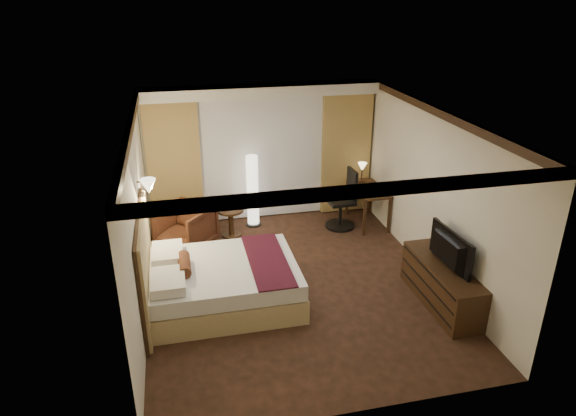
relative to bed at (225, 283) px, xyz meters
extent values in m
cube|color=black|center=(1.11, 0.24, -0.32)|extent=(4.50, 5.50, 0.01)
cube|color=white|center=(1.11, 0.24, 2.38)|extent=(4.50, 5.50, 0.01)
cube|color=white|center=(1.11, 2.99, 1.03)|extent=(4.50, 0.02, 2.70)
cube|color=white|center=(-1.14, 0.24, 1.03)|extent=(0.02, 5.50, 2.70)
cube|color=white|center=(3.36, 0.24, 1.03)|extent=(0.02, 5.50, 2.70)
cube|color=white|center=(1.11, 2.74, 2.28)|extent=(4.50, 0.50, 0.20)
cube|color=silver|center=(1.11, 2.91, 0.93)|extent=(2.48, 0.04, 2.45)
cube|color=tan|center=(-0.59, 2.85, 0.93)|extent=(1.00, 0.14, 2.45)
cube|color=tan|center=(2.81, 2.85, 0.93)|extent=(1.00, 0.14, 2.45)
imported|color=#482415|center=(-0.49, 1.89, 0.12)|extent=(1.15, 1.15, 0.87)
imported|color=black|center=(3.08, -0.76, 0.62)|extent=(0.63, 1.04, 0.13)
camera|label=1|loc=(-0.53, -6.57, 4.05)|focal=32.00mm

